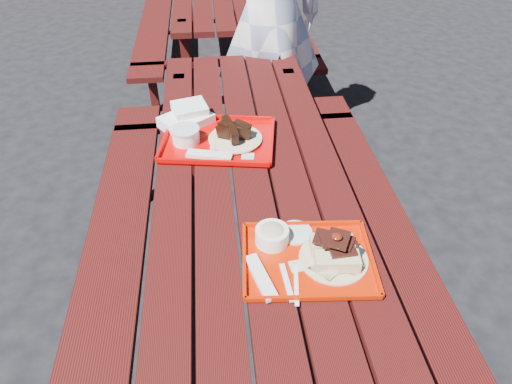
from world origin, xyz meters
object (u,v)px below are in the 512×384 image
(picnic_table_near, at_px, (252,218))
(near_tray, at_px, (307,251))
(person, at_px, (270,18))
(picnic_table_far, at_px, (220,3))
(far_tray, at_px, (216,139))

(picnic_table_near, height_order, near_tray, near_tray)
(picnic_table_near, relative_size, near_tray, 5.57)
(near_tray, distance_m, person, 1.72)
(picnic_table_far, xyz_separation_m, far_tray, (-0.12, -2.52, 0.21))
(near_tray, distance_m, far_tray, 0.73)
(far_tray, xyz_separation_m, person, (0.36, 1.03, 0.15))
(picnic_table_far, xyz_separation_m, near_tray, (0.13, -3.21, 0.22))
(far_tray, relative_size, person, 0.28)
(picnic_table_near, xyz_separation_m, picnic_table_far, (0.00, 2.80, 0.00))
(picnic_table_near, height_order, far_tray, far_tray)
(near_tray, xyz_separation_m, person, (0.10, 1.71, 0.14))
(near_tray, relative_size, person, 0.23)
(picnic_table_near, distance_m, near_tray, 0.48)
(picnic_table_near, relative_size, picnic_table_far, 1.00)
(picnic_table_near, relative_size, person, 1.30)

